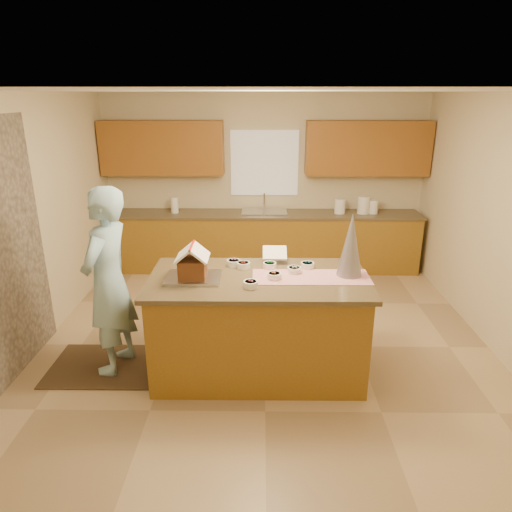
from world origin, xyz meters
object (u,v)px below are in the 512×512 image
boy (108,282)px  gingerbread_house (193,265)px  island_base (258,327)px  tinsel_tree (351,245)px

boy → gingerbread_house: 0.88m
island_base → gingerbread_house: 0.92m
island_base → tinsel_tree: size_ratio=3.27×
island_base → gingerbread_house: gingerbread_house is taller
island_base → tinsel_tree: (0.87, 0.06, 0.84)m
tinsel_tree → boy: boy is taller
boy → gingerbread_house: size_ratio=5.97×
tinsel_tree → gingerbread_house: 1.49m
island_base → gingerbread_house: size_ratio=6.38×
tinsel_tree → gingerbread_house: (-1.48, -0.12, -0.16)m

